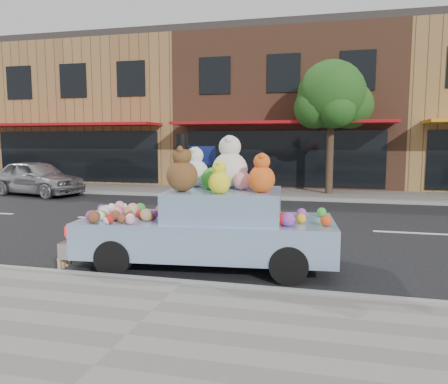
% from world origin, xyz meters
% --- Properties ---
extents(ground, '(120.00, 120.00, 0.00)m').
position_xyz_m(ground, '(0.00, 0.00, 0.00)').
color(ground, black).
rests_on(ground, ground).
extents(near_sidewalk, '(60.00, 3.00, 0.12)m').
position_xyz_m(near_sidewalk, '(0.00, -6.50, 0.06)').
color(near_sidewalk, gray).
rests_on(near_sidewalk, ground).
extents(far_sidewalk, '(60.00, 3.00, 0.12)m').
position_xyz_m(far_sidewalk, '(0.00, 6.50, 0.06)').
color(far_sidewalk, gray).
rests_on(far_sidewalk, ground).
extents(near_kerb, '(60.00, 0.12, 0.13)m').
position_xyz_m(near_kerb, '(0.00, -5.00, 0.07)').
color(near_kerb, gray).
rests_on(near_kerb, ground).
extents(far_kerb, '(60.00, 0.12, 0.13)m').
position_xyz_m(far_kerb, '(0.00, 5.00, 0.07)').
color(far_kerb, gray).
rests_on(far_kerb, ground).
extents(storefront_left, '(10.00, 9.80, 7.30)m').
position_xyz_m(storefront_left, '(-10.00, 11.97, 3.64)').
color(storefront_left, olive).
rests_on(storefront_left, ground).
extents(storefront_mid, '(10.00, 9.80, 7.30)m').
position_xyz_m(storefront_mid, '(0.00, 11.97, 3.64)').
color(storefront_mid, brown).
rests_on(storefront_mid, ground).
extents(street_tree, '(3.00, 2.70, 5.22)m').
position_xyz_m(street_tree, '(2.03, 6.55, 3.69)').
color(street_tree, '#38281C').
rests_on(street_tree, ground).
extents(car_silver, '(4.37, 2.53, 1.40)m').
position_xyz_m(car_silver, '(-9.37, 4.15, 0.70)').
color(car_silver, '#A3A2A7').
rests_on(car_silver, ground).
extents(art_car, '(4.64, 2.18, 2.30)m').
position_xyz_m(art_car, '(0.04, -3.76, 0.81)').
color(art_car, black).
rests_on(art_car, ground).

